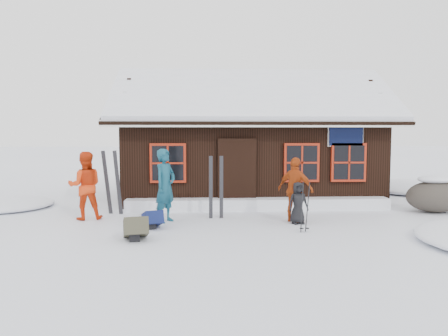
{
  "coord_description": "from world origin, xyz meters",
  "views": [
    {
      "loc": [
        -0.11,
        -10.19,
        2.24
      ],
      "look_at": [
        0.46,
        1.22,
        1.3
      ],
      "focal_mm": 35.0,
      "sensor_mm": 36.0,
      "label": 1
    }
  ],
  "objects_px": {
    "skier_orange_left": "(85,186)",
    "backpack_blue": "(153,222)",
    "skier_teal": "(165,186)",
    "skier_crouched": "(298,203)",
    "boulder": "(435,195)",
    "backpack_olive": "(136,231)",
    "skier_orange_right": "(295,190)",
    "ski_poles": "(305,208)"
  },
  "relations": [
    {
      "from": "skier_orange_left",
      "to": "backpack_blue",
      "type": "bearing_deg",
      "value": 135.09
    },
    {
      "from": "skier_teal",
      "to": "backpack_blue",
      "type": "relative_size",
      "value": 3.32
    },
    {
      "from": "skier_crouched",
      "to": "backpack_blue",
      "type": "height_order",
      "value": "skier_crouched"
    },
    {
      "from": "skier_crouched",
      "to": "boulder",
      "type": "distance_m",
      "value": 4.39
    },
    {
      "from": "skier_teal",
      "to": "backpack_olive",
      "type": "relative_size",
      "value": 2.82
    },
    {
      "from": "skier_crouched",
      "to": "boulder",
      "type": "relative_size",
      "value": 0.65
    },
    {
      "from": "skier_teal",
      "to": "backpack_olive",
      "type": "bearing_deg",
      "value": -161.9
    },
    {
      "from": "backpack_blue",
      "to": "skier_orange_right",
      "type": "bearing_deg",
      "value": -10.01
    },
    {
      "from": "skier_teal",
      "to": "skier_orange_right",
      "type": "relative_size",
      "value": 1.13
    },
    {
      "from": "ski_poles",
      "to": "backpack_olive",
      "type": "height_order",
      "value": "ski_poles"
    },
    {
      "from": "skier_orange_left",
      "to": "skier_crouched",
      "type": "xyz_separation_m",
      "value": [
        5.34,
        -0.81,
        -0.36
      ]
    },
    {
      "from": "boulder",
      "to": "backpack_olive",
      "type": "xyz_separation_m",
      "value": [
        -7.9,
        -2.76,
        -0.29
      ]
    },
    {
      "from": "skier_teal",
      "to": "boulder",
      "type": "relative_size",
      "value": 1.15
    },
    {
      "from": "ski_poles",
      "to": "backpack_blue",
      "type": "xyz_separation_m",
      "value": [
        -3.46,
        0.57,
        -0.39
      ]
    },
    {
      "from": "skier_orange_right",
      "to": "boulder",
      "type": "xyz_separation_m",
      "value": [
        4.19,
        1.12,
        -0.34
      ]
    },
    {
      "from": "skier_orange_left",
      "to": "boulder",
      "type": "height_order",
      "value": "skier_orange_left"
    },
    {
      "from": "skier_orange_left",
      "to": "skier_orange_right",
      "type": "distance_m",
      "value": 5.35
    },
    {
      "from": "skier_teal",
      "to": "skier_orange_left",
      "type": "bearing_deg",
      "value": 111.21
    },
    {
      "from": "skier_teal",
      "to": "backpack_olive",
      "type": "distance_m",
      "value": 2.0
    },
    {
      "from": "backpack_blue",
      "to": "backpack_olive",
      "type": "bearing_deg",
      "value": -120.64
    },
    {
      "from": "skier_teal",
      "to": "skier_orange_right",
      "type": "height_order",
      "value": "skier_teal"
    },
    {
      "from": "backpack_olive",
      "to": "skier_crouched",
      "type": "bearing_deg",
      "value": 8.68
    },
    {
      "from": "skier_orange_right",
      "to": "skier_teal",
      "type": "bearing_deg",
      "value": 36.26
    },
    {
      "from": "skier_orange_right",
      "to": "boulder",
      "type": "relative_size",
      "value": 1.02
    },
    {
      "from": "skier_teal",
      "to": "boulder",
      "type": "bearing_deg",
      "value": -49.69
    },
    {
      "from": "backpack_olive",
      "to": "skier_orange_left",
      "type": "bearing_deg",
      "value": 113.82
    },
    {
      "from": "skier_crouched",
      "to": "backpack_blue",
      "type": "relative_size",
      "value": 1.87
    },
    {
      "from": "ski_poles",
      "to": "backpack_blue",
      "type": "height_order",
      "value": "ski_poles"
    },
    {
      "from": "skier_orange_right",
      "to": "backpack_olive",
      "type": "relative_size",
      "value": 2.5
    },
    {
      "from": "skier_teal",
      "to": "ski_poles",
      "type": "relative_size",
      "value": 1.57
    },
    {
      "from": "backpack_olive",
      "to": "skier_orange_right",
      "type": "bearing_deg",
      "value": 11.8
    },
    {
      "from": "ski_poles",
      "to": "backpack_olive",
      "type": "distance_m",
      "value": 3.74
    },
    {
      "from": "boulder",
      "to": "backpack_olive",
      "type": "relative_size",
      "value": 2.45
    },
    {
      "from": "boulder",
      "to": "backpack_blue",
      "type": "height_order",
      "value": "boulder"
    },
    {
      "from": "backpack_blue",
      "to": "backpack_olive",
      "type": "xyz_separation_m",
      "value": [
        -0.23,
        -1.1,
        0.03
      ]
    },
    {
      "from": "skier_orange_left",
      "to": "ski_poles",
      "type": "xyz_separation_m",
      "value": [
        5.29,
        -1.69,
        -0.33
      ]
    },
    {
      "from": "skier_teal",
      "to": "boulder",
      "type": "distance_m",
      "value": 7.51
    },
    {
      "from": "backpack_blue",
      "to": "backpack_olive",
      "type": "height_order",
      "value": "backpack_olive"
    },
    {
      "from": "ski_poles",
      "to": "backpack_blue",
      "type": "relative_size",
      "value": 2.12
    },
    {
      "from": "backpack_blue",
      "to": "skier_crouched",
      "type": "bearing_deg",
      "value": -13.75
    },
    {
      "from": "skier_orange_left",
      "to": "skier_orange_right",
      "type": "bearing_deg",
      "value": 160.37
    },
    {
      "from": "skier_teal",
      "to": "backpack_blue",
      "type": "height_order",
      "value": "skier_teal"
    }
  ]
}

